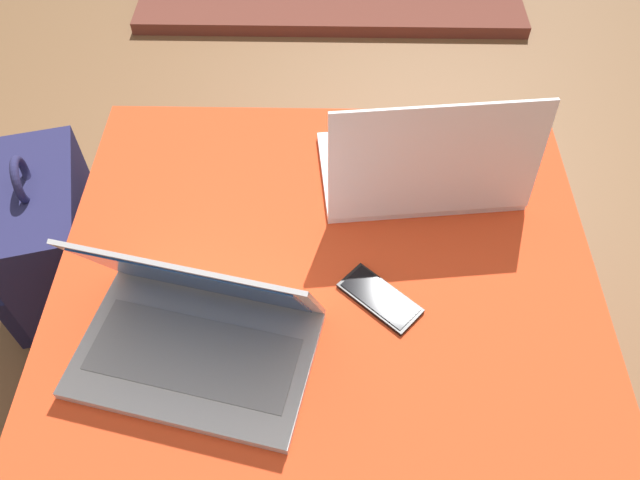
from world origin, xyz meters
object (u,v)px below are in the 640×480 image
laptop_near (199,329)px  backpack (57,251)px  cell_phone (382,298)px  laptop_far (424,167)px

laptop_near → backpack: size_ratio=0.87×
laptop_near → backpack: bearing=152.4°
laptop_near → cell_phone: laptop_near is taller
laptop_far → cell_phone: size_ratio=2.70×
cell_phone → laptop_near: bearing=-30.8°
laptop_far → backpack: 0.83m
laptop_far → laptop_near: bearing=36.8°
backpack → cell_phone: bearing=54.9°
laptop_near → laptop_far: laptop_far is taller
laptop_near → cell_phone: size_ratio=2.78×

